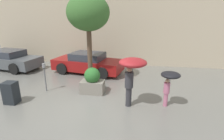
{
  "coord_description": "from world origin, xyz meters",
  "views": [
    {
      "loc": [
        1.93,
        -5.86,
        3.4
      ],
      "look_at": [
        0.74,
        1.6,
        1.05
      ],
      "focal_mm": 28.0,
      "sensor_mm": 36.0,
      "label": 1
    }
  ],
  "objects_px": {
    "person_child": "(170,79)",
    "newspaper_box": "(11,93)",
    "planter_box": "(92,81)",
    "parked_car_far": "(8,60)",
    "parking_meter": "(44,71)",
    "parked_car_near": "(88,63)",
    "person_adult": "(132,69)",
    "street_tree": "(88,14)"
  },
  "relations": [
    {
      "from": "person_child",
      "to": "planter_box",
      "type": "bearing_deg",
      "value": -155.75
    },
    {
      "from": "parked_car_far",
      "to": "person_child",
      "type": "bearing_deg",
      "value": -101.67
    },
    {
      "from": "person_child",
      "to": "newspaper_box",
      "type": "xyz_separation_m",
      "value": [
        -6.18,
        -0.69,
        -0.68
      ]
    },
    {
      "from": "person_adult",
      "to": "newspaper_box",
      "type": "distance_m",
      "value": 4.92
    },
    {
      "from": "street_tree",
      "to": "newspaper_box",
      "type": "distance_m",
      "value": 4.92
    },
    {
      "from": "person_adult",
      "to": "street_tree",
      "type": "bearing_deg",
      "value": 165.1
    },
    {
      "from": "parking_meter",
      "to": "newspaper_box",
      "type": "bearing_deg",
      "value": -119.7
    },
    {
      "from": "planter_box",
      "to": "person_adult",
      "type": "bearing_deg",
      "value": -29.55
    },
    {
      "from": "newspaper_box",
      "to": "person_child",
      "type": "bearing_deg",
      "value": 6.39
    },
    {
      "from": "parking_meter",
      "to": "newspaper_box",
      "type": "height_order",
      "value": "parking_meter"
    },
    {
      "from": "person_child",
      "to": "parked_car_far",
      "type": "relative_size",
      "value": 0.31
    },
    {
      "from": "planter_box",
      "to": "street_tree",
      "type": "distance_m",
      "value": 3.34
    },
    {
      "from": "person_child",
      "to": "street_tree",
      "type": "height_order",
      "value": "street_tree"
    },
    {
      "from": "parking_meter",
      "to": "planter_box",
      "type": "bearing_deg",
      "value": 3.96
    },
    {
      "from": "street_tree",
      "to": "parking_meter",
      "type": "xyz_separation_m",
      "value": [
        -1.7,
        -1.63,
        -2.54
      ]
    },
    {
      "from": "planter_box",
      "to": "street_tree",
      "type": "height_order",
      "value": "street_tree"
    },
    {
      "from": "planter_box",
      "to": "parked_car_far",
      "type": "relative_size",
      "value": 0.26
    },
    {
      "from": "planter_box",
      "to": "parking_meter",
      "type": "xyz_separation_m",
      "value": [
        -2.21,
        -0.15,
        0.4
      ]
    },
    {
      "from": "parked_car_far",
      "to": "newspaper_box",
      "type": "relative_size",
      "value": 5.13
    },
    {
      "from": "person_child",
      "to": "parking_meter",
      "type": "height_order",
      "value": "person_child"
    },
    {
      "from": "planter_box",
      "to": "parked_car_near",
      "type": "distance_m",
      "value": 3.11
    },
    {
      "from": "parked_car_near",
      "to": "planter_box",
      "type": "bearing_deg",
      "value": -149.48
    },
    {
      "from": "person_adult",
      "to": "street_tree",
      "type": "xyz_separation_m",
      "value": [
        -2.31,
        2.5,
        1.95
      ]
    },
    {
      "from": "newspaper_box",
      "to": "parked_car_far",
      "type": "bearing_deg",
      "value": 129.48
    },
    {
      "from": "parked_car_far",
      "to": "parking_meter",
      "type": "height_order",
      "value": "parking_meter"
    },
    {
      "from": "parked_car_near",
      "to": "person_adult",
      "type": "bearing_deg",
      "value": -133.6
    },
    {
      "from": "planter_box",
      "to": "parked_car_far",
      "type": "xyz_separation_m",
      "value": [
        -6.6,
        2.91,
        0.04
      ]
    },
    {
      "from": "person_adult",
      "to": "parking_meter",
      "type": "distance_m",
      "value": 4.15
    },
    {
      "from": "person_child",
      "to": "newspaper_box",
      "type": "distance_m",
      "value": 6.25
    },
    {
      "from": "parked_car_near",
      "to": "parked_car_far",
      "type": "relative_size",
      "value": 0.97
    },
    {
      "from": "person_adult",
      "to": "person_child",
      "type": "xyz_separation_m",
      "value": [
        1.4,
        0.22,
        -0.42
      ]
    },
    {
      "from": "parked_car_near",
      "to": "street_tree",
      "type": "distance_m",
      "value": 3.29
    },
    {
      "from": "parking_meter",
      "to": "parked_car_near",
      "type": "bearing_deg",
      "value": 69.74
    },
    {
      "from": "planter_box",
      "to": "newspaper_box",
      "type": "relative_size",
      "value": 1.33
    },
    {
      "from": "planter_box",
      "to": "newspaper_box",
      "type": "bearing_deg",
      "value": -153.42
    },
    {
      "from": "parking_meter",
      "to": "parked_car_far",
      "type": "bearing_deg",
      "value": 145.05
    },
    {
      "from": "person_child",
      "to": "parked_car_near",
      "type": "xyz_separation_m",
      "value": [
        -4.28,
        3.71,
        -0.54
      ]
    },
    {
      "from": "person_child",
      "to": "parking_meter",
      "type": "distance_m",
      "value": 5.46
    },
    {
      "from": "street_tree",
      "to": "parking_meter",
      "type": "height_order",
      "value": "street_tree"
    },
    {
      "from": "newspaper_box",
      "to": "street_tree",
      "type": "bearing_deg",
      "value": 50.31
    },
    {
      "from": "person_child",
      "to": "parked_car_near",
      "type": "relative_size",
      "value": 0.32
    },
    {
      "from": "planter_box",
      "to": "parked_car_near",
      "type": "relative_size",
      "value": 0.27
    }
  ]
}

